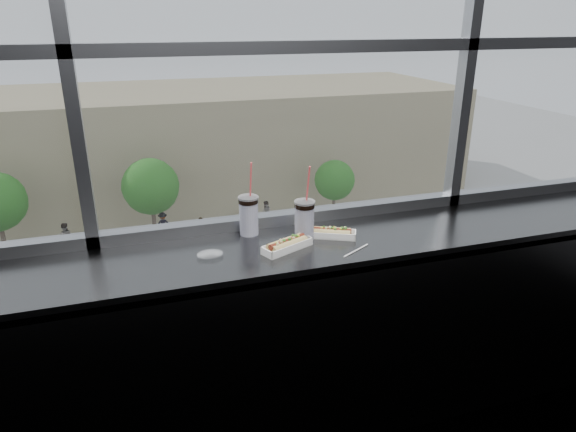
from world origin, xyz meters
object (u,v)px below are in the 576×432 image
object	(u,v)px
soda_cup_left	(249,213)
pedestrian_a	(65,235)
soda_cup_right	(304,218)
pedestrian_d	(266,211)
hotdog_tray_left	(287,244)
hotdog_tray_right	(332,233)
car_far_b	(209,247)
car_near_c	(203,329)
tree_center	(151,187)
car_far_c	(373,225)
car_near_d	(364,299)
wrapper	(210,254)
pedestrian_b	(163,222)
tree_right	(335,180)
car_near_e	(465,280)
pedestrian_c	(202,228)
loose_straw	(356,250)

from	to	relation	value
soda_cup_left	pedestrian_a	world-z (taller)	soda_cup_left
soda_cup_right	pedestrian_d	size ratio (longest dim) A/B	0.19
hotdog_tray_left	hotdog_tray_right	size ratio (longest dim) A/B	1.09
soda_cup_left	soda_cup_right	bearing A→B (deg)	-30.85
car_far_b	pedestrian_d	size ratio (longest dim) A/B	2.84
car_near_c	tree_center	distance (m)	12.33
soda_cup_right	car_near_c	bearing A→B (deg)	85.19
car_far_c	car_near_d	world-z (taller)	car_near_d
wrapper	pedestrian_b	bearing A→B (deg)	87.37
soda_cup_right	tree_right	xyz separation A→B (m)	(12.25, 28.23, -9.32)
pedestrian_b	soda_cup_left	bearing A→B (deg)	87.82
soda_cup_left	car_far_c	size ratio (longest dim) A/B	0.06
soda_cup_left	soda_cup_right	xyz separation A→B (m)	(0.25, -0.15, -0.00)
car_far_b	wrapper	bearing A→B (deg)	171.57
tree_center	car_near_d	bearing A→B (deg)	-54.83
hotdog_tray_left	pedestrian_a	bearing A→B (deg)	75.74
car_near_d	tree_center	world-z (taller)	tree_center
car_near_e	pedestrian_a	world-z (taller)	car_near_e
tree_right	soda_cup_left	bearing A→B (deg)	-113.98
soda_cup_left	car_far_b	distance (m)	26.77
soda_cup_right	car_near_d	size ratio (longest dim) A/B	0.06
pedestrian_c	car_near_d	bearing A→B (deg)	-62.46
pedestrian_c	loose_straw	bearing A→B (deg)	-95.92
pedestrian_a	tree_center	bearing A→B (deg)	179.70
soda_cup_left	pedestrian_c	size ratio (longest dim) A/B	0.20
car_far_c	car_near_c	distance (m)	14.29
pedestrian_d	tree_center	xyz separation A→B (m)	(-7.30, -0.56, 2.59)
car_near_c	pedestrian_c	distance (m)	11.09
tree_right	pedestrian_c	bearing A→B (deg)	-173.59
pedestrian_a	tree_right	bearing A→B (deg)	179.91
car_near_e	hotdog_tray_right	bearing A→B (deg)	138.67
pedestrian_c	hotdog_tray_left	bearing A→B (deg)	-96.58
soda_cup_left	car_near_c	bearing A→B (deg)	84.28
hotdog_tray_left	tree_center	bearing A→B (deg)	65.40
car_far_c	pedestrian_c	bearing A→B (deg)	70.85
tree_center	pedestrian_c	bearing A→B (deg)	-20.73
hotdog_tray_right	car_far_b	xyz separation A→B (m)	(2.84, 24.25, -11.13)
pedestrian_a	soda_cup_right	bearing A→B (deg)	99.77
pedestrian_a	pedestrian_d	xyz separation A→B (m)	(12.46, 0.53, -0.11)
car_near_e	loose_straw	bearing A→B (deg)	139.09
car_near_c	tree_center	size ratio (longest dim) A/B	1.03
hotdog_tray_left	hotdog_tray_right	xyz separation A→B (m)	(0.26, 0.07, -0.00)
hotdog_tray_left	tree_center	world-z (taller)	hotdog_tray_left
loose_straw	wrapper	world-z (taller)	wrapper
car_far_b	pedestrian_d	world-z (taller)	pedestrian_d
car_far_c	car_far_b	world-z (taller)	car_far_c
car_near_c	tree_center	bearing A→B (deg)	1.05
car_far_b	loose_straw	bearing A→B (deg)	173.16
soda_cup_right	hotdog_tray_right	bearing A→B (deg)	-8.01
pedestrian_c	car_near_e	bearing A→B (deg)	-44.47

